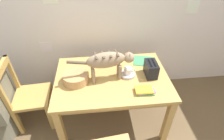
# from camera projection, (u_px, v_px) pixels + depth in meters

# --- Properties ---
(wall_rear) EXTENTS (5.23, 0.11, 2.50)m
(wall_rear) POSITION_uv_depth(u_px,v_px,m) (113.00, 9.00, 2.25)
(wall_rear) COLOR silver
(wall_rear) RESTS_ON ground_plane
(dining_table) EXTENTS (1.28, 0.88, 0.72)m
(dining_table) POSITION_uv_depth(u_px,v_px,m) (112.00, 83.00, 2.06)
(dining_table) COLOR tan
(dining_table) RESTS_ON ground_plane
(cat) EXTENTS (0.70, 0.18, 0.34)m
(cat) POSITION_uv_depth(u_px,v_px,m) (109.00, 61.00, 1.84)
(cat) COLOR #977E60
(cat) RESTS_ON dining_table
(saucer_bowl) EXTENTS (0.17, 0.17, 0.03)m
(saucer_bowl) POSITION_uv_depth(u_px,v_px,m) (128.00, 74.00, 2.02)
(saucer_bowl) COLOR #BCAEA7
(saucer_bowl) RESTS_ON dining_table
(coffee_mug) EXTENTS (0.13, 0.09, 0.08)m
(coffee_mug) POSITION_uv_depth(u_px,v_px,m) (128.00, 71.00, 1.98)
(coffee_mug) COLOR white
(coffee_mug) RESTS_ON saucer_bowl
(magazine) EXTENTS (0.29, 0.28, 0.01)m
(magazine) POSITION_uv_depth(u_px,v_px,m) (143.00, 61.00, 2.25)
(magazine) COLOR #439362
(magazine) RESTS_ON dining_table
(book_stack) EXTENTS (0.20, 0.14, 0.04)m
(book_stack) POSITION_uv_depth(u_px,v_px,m) (145.00, 90.00, 1.80)
(book_stack) COLOR #439B5C
(book_stack) RESTS_ON dining_table
(wicker_basket) EXTENTS (0.28, 0.28, 0.10)m
(wicker_basket) POSITION_uv_depth(u_px,v_px,m) (76.00, 77.00, 1.92)
(wicker_basket) COLOR tan
(wicker_basket) RESTS_ON dining_table
(toaster) EXTENTS (0.12, 0.20, 0.18)m
(toaster) POSITION_uv_depth(u_px,v_px,m) (151.00, 69.00, 1.98)
(toaster) COLOR black
(toaster) RESTS_ON dining_table
(wooden_chair_near) EXTENTS (0.45, 0.45, 0.93)m
(wooden_chair_near) POSITION_uv_depth(u_px,v_px,m) (28.00, 96.00, 2.15)
(wooden_chair_near) COLOR tan
(wooden_chair_near) RESTS_ON ground_plane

